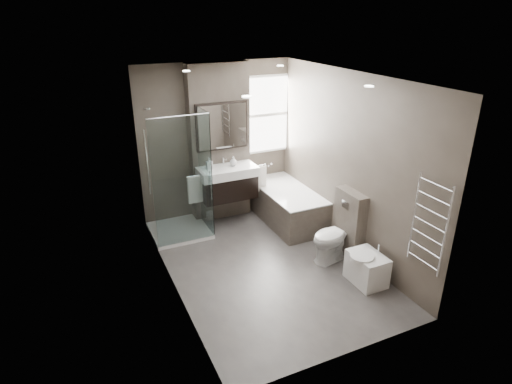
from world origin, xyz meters
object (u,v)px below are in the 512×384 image
vanity (228,182)px  bathtub (286,204)px  bidet (366,268)px  toilet (335,236)px

vanity → bathtub: (0.92, -0.33, -0.43)m
vanity → bidet: size_ratio=1.79×
vanity → bathtub: bearing=-19.4°
toilet → bidet: (0.04, -0.67, -0.16)m
bathtub → bidet: bearing=-87.5°
toilet → bidet: toilet is taller
bathtub → toilet: toilet is taller
vanity → bathtub: vanity is taller
vanity → toilet: 1.98m
vanity → bidet: 2.62m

